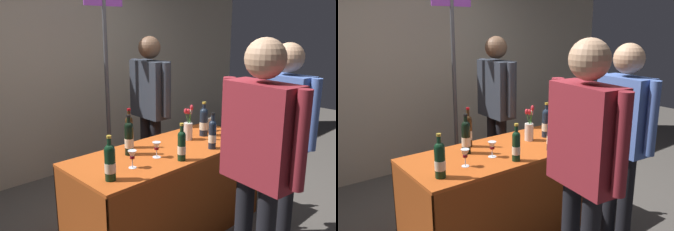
% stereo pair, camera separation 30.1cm
% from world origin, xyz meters
% --- Properties ---
extents(ground_plane, '(12.00, 12.00, 0.00)m').
position_xyz_m(ground_plane, '(0.00, 0.00, 0.00)').
color(ground_plane, '#514C47').
extents(back_partition, '(6.75, 0.12, 2.99)m').
position_xyz_m(back_partition, '(0.00, 1.96, 1.49)').
color(back_partition, '#B2A893').
rests_on(back_partition, ground_plane).
extents(tasting_table, '(1.77, 0.73, 0.80)m').
position_xyz_m(tasting_table, '(0.00, 0.00, 0.55)').
color(tasting_table, '#B74C19').
rests_on(tasting_table, ground_plane).
extents(featured_wine_bottle, '(0.07, 0.07, 0.32)m').
position_xyz_m(featured_wine_bottle, '(0.62, -0.18, 0.93)').
color(featured_wine_bottle, '#192333').
rests_on(featured_wine_bottle, tasting_table).
extents(display_bottle_0, '(0.07, 0.07, 0.35)m').
position_xyz_m(display_bottle_0, '(-0.22, 0.26, 0.94)').
color(display_bottle_0, '#38230F').
rests_on(display_bottle_0, tasting_table).
extents(display_bottle_1, '(0.07, 0.07, 0.33)m').
position_xyz_m(display_bottle_1, '(0.78, -0.13, 0.94)').
color(display_bottle_1, black).
rests_on(display_bottle_1, tasting_table).
extents(display_bottle_2, '(0.08, 0.08, 0.34)m').
position_xyz_m(display_bottle_2, '(-0.32, 0.12, 0.94)').
color(display_bottle_2, black).
rests_on(display_bottle_2, tasting_table).
extents(display_bottle_3, '(0.08, 0.08, 0.32)m').
position_xyz_m(display_bottle_3, '(-0.73, -0.19, 0.93)').
color(display_bottle_3, black).
rests_on(display_bottle_3, tasting_table).
extents(display_bottle_4, '(0.07, 0.07, 0.32)m').
position_xyz_m(display_bottle_4, '(0.29, -0.25, 0.93)').
color(display_bottle_4, '#192333').
rests_on(display_bottle_4, tasting_table).
extents(display_bottle_5, '(0.07, 0.07, 0.31)m').
position_xyz_m(display_bottle_5, '(-0.10, -0.27, 0.92)').
color(display_bottle_5, black).
rests_on(display_bottle_5, tasting_table).
extents(display_bottle_6, '(0.08, 0.08, 0.33)m').
position_xyz_m(display_bottle_6, '(0.52, 0.05, 0.94)').
color(display_bottle_6, '#192333').
rests_on(display_bottle_6, tasting_table).
extents(wine_glass_near_vendor, '(0.07, 0.07, 0.14)m').
position_xyz_m(wine_glass_near_vendor, '(-0.48, -0.12, 0.89)').
color(wine_glass_near_vendor, silver).
rests_on(wine_glass_near_vendor, tasting_table).
extents(wine_glass_mid, '(0.07, 0.07, 0.13)m').
position_xyz_m(wine_glass_mid, '(-0.20, -0.08, 0.89)').
color(wine_glass_mid, silver).
rests_on(wine_glass_mid, tasting_table).
extents(flower_vase, '(0.08, 0.09, 0.34)m').
position_xyz_m(flower_vase, '(0.32, 0.06, 0.91)').
color(flower_vase, silver).
rests_on(flower_vase, tasting_table).
extents(brochure_stand, '(0.14, 0.02, 0.14)m').
position_xyz_m(brochure_stand, '(0.64, 0.11, 0.86)').
color(brochure_stand, silver).
rests_on(brochure_stand, tasting_table).
extents(vendor_presenter, '(0.24, 0.62, 1.73)m').
position_xyz_m(vendor_presenter, '(0.46, 0.77, 1.05)').
color(vendor_presenter, black).
rests_on(vendor_presenter, ground_plane).
extents(taster_foreground_right, '(0.25, 0.58, 1.71)m').
position_xyz_m(taster_foreground_right, '(0.60, -0.74, 1.03)').
color(taster_foreground_right, black).
rests_on(taster_foreground_right, ground_plane).
extents(taster_foreground_left, '(0.26, 0.63, 1.77)m').
position_xyz_m(taster_foreground_left, '(-0.18, -1.01, 1.08)').
color(taster_foreground_left, black).
rests_on(taster_foreground_left, ground_plane).
extents(booth_signpost, '(0.46, 0.04, 2.24)m').
position_xyz_m(booth_signpost, '(0.11, 1.07, 1.36)').
color(booth_signpost, '#47474C').
rests_on(booth_signpost, ground_plane).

